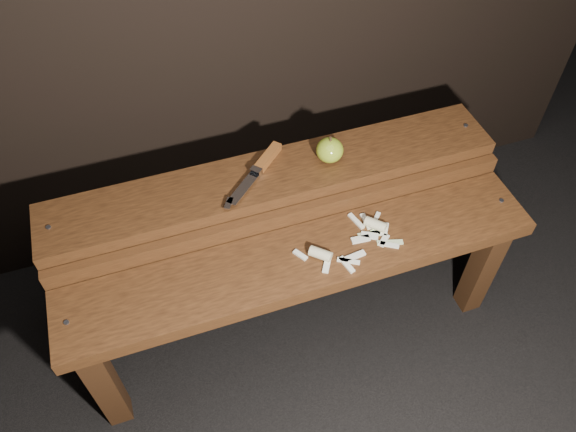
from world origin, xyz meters
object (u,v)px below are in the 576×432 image
object	(u,v)px
bench_front_tier	(304,275)
knife	(262,165)
apple	(330,150)
bench_rear_tier	(275,196)

from	to	relation	value
bench_front_tier	knife	xyz separation A→B (m)	(-0.02, 0.26, 0.16)
apple	knife	world-z (taller)	apple
bench_rear_tier	apple	xyz separation A→B (m)	(0.15, 0.00, 0.12)
bench_front_tier	bench_rear_tier	size ratio (longest dim) A/B	1.00
bench_front_tier	apple	bearing A→B (deg)	56.72
bench_front_tier	bench_rear_tier	world-z (taller)	bench_rear_tier
apple	knife	bearing A→B (deg)	171.59
bench_front_tier	knife	distance (m)	0.30
bench_front_tier	bench_rear_tier	bearing A→B (deg)	90.00
knife	bench_rear_tier	bearing A→B (deg)	-50.86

